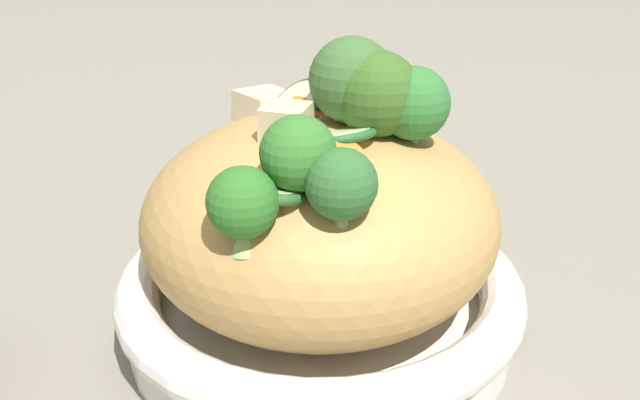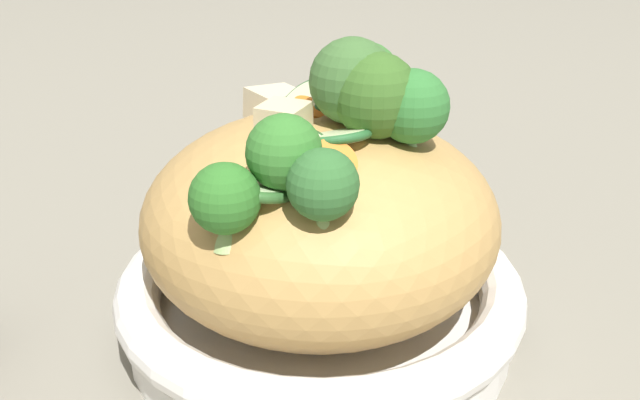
% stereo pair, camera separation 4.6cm
% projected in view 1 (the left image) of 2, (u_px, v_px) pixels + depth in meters
% --- Properties ---
extents(ground_plane, '(3.00, 3.00, 0.00)m').
position_uv_depth(ground_plane, '(320.00, 333.00, 0.50)').
color(ground_plane, slate).
extents(serving_bowl, '(0.26, 0.26, 0.05)m').
position_uv_depth(serving_bowl, '(320.00, 300.00, 0.49)').
color(serving_bowl, white).
rests_on(serving_bowl, ground_plane).
extents(noodle_heap, '(0.22, 0.22, 0.13)m').
position_uv_depth(noodle_heap, '(320.00, 218.00, 0.47)').
color(noodle_heap, tan).
rests_on(noodle_heap, serving_bowl).
extents(broccoli_florets, '(0.14, 0.16, 0.09)m').
position_uv_depth(broccoli_florets, '(352.00, 112.00, 0.42)').
color(broccoli_florets, '#98BC71').
rests_on(broccoli_florets, serving_bowl).
extents(carrot_coins, '(0.05, 0.10, 0.03)m').
position_uv_depth(carrot_coins, '(331.00, 132.00, 0.43)').
color(carrot_coins, orange).
rests_on(carrot_coins, serving_bowl).
extents(zucchini_slices, '(0.10, 0.16, 0.04)m').
position_uv_depth(zucchini_slices, '(303.00, 147.00, 0.42)').
color(zucchini_slices, beige).
rests_on(zucchini_slices, serving_bowl).
extents(chicken_chunks, '(0.05, 0.12, 0.04)m').
position_uv_depth(chicken_chunks, '(273.00, 114.00, 0.47)').
color(chicken_chunks, beige).
rests_on(chicken_chunks, serving_bowl).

